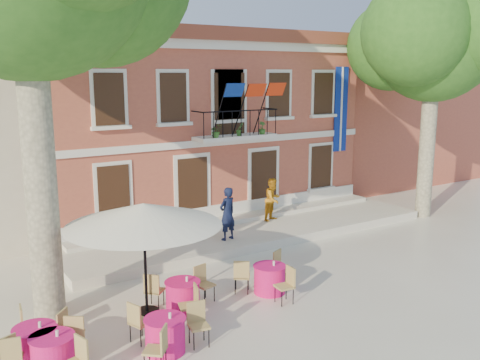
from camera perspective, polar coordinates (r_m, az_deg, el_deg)
name	(u,v)px	position (r m, az deg, el deg)	size (l,w,h in m)	color
ground	(280,286)	(15.22, 4.32, -11.26)	(90.00, 90.00, 0.00)	beige
main_building	(182,121)	(23.73, -6.23, 6.30)	(13.50, 9.59, 7.50)	#A2493A
neighbor_east	(362,119)	(31.71, 12.86, 6.32)	(9.40, 9.40, 6.40)	#A2493A
terrace	(252,231)	(19.64, 1.31, -5.50)	(14.00, 3.40, 0.30)	silver
plane_tree_east	(434,42)	(22.89, 20.01, 13.71)	(4.87, 4.87, 9.56)	#A59E84
patio_umbrella	(143,215)	(12.96, -10.26, -3.68)	(3.77, 3.77, 2.80)	black
pedestrian_navy	(227,214)	(17.97, -1.36, -3.61)	(0.66, 0.43, 1.81)	black
pedestrian_orange	(273,199)	(20.39, 3.54, -2.07)	(0.79, 0.62, 1.63)	#C37D17
cafe_table_0	(36,343)	(12.14, -20.97, -15.94)	(1.86, 1.71, 0.95)	#E21578
cafe_table_1	(165,333)	(11.87, -7.99, -15.89)	(1.76, 1.84, 0.95)	#E21578
cafe_table_2	(53,352)	(11.68, -19.36, -16.95)	(1.80, 1.82, 0.95)	#E21578
cafe_table_3	(183,294)	(13.67, -6.13, -12.04)	(1.80, 1.82, 0.95)	#E21578
cafe_table_4	(270,278)	(14.65, 3.17, -10.35)	(1.86, 1.71, 0.95)	#E21578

